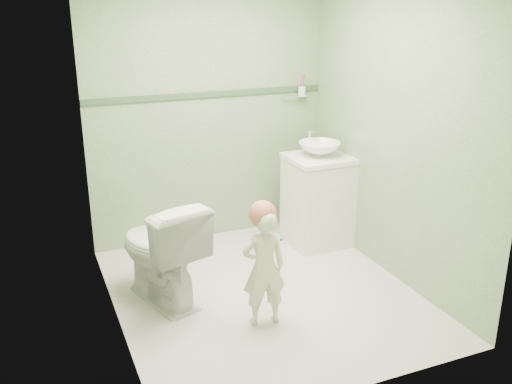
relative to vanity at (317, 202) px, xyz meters
name	(u,v)px	position (x,y,z in m)	size (l,w,h in m)	color
ground	(264,293)	(-0.84, -0.70, -0.40)	(2.50, 2.50, 0.00)	beige
room_shell	(264,142)	(-0.84, -0.70, 0.80)	(2.50, 2.54, 2.40)	gray
trim_stripe	(208,94)	(-0.84, 0.54, 0.95)	(2.20, 0.02, 0.05)	#345335
vanity	(317,202)	(0.00, 0.00, 0.00)	(0.52, 0.50, 0.80)	white
counter	(319,158)	(0.00, 0.00, 0.41)	(0.54, 0.52, 0.04)	white
basin	(319,149)	(0.00, 0.00, 0.49)	(0.37, 0.37, 0.13)	white
faucet	(310,136)	(0.00, 0.19, 0.57)	(0.03, 0.13, 0.18)	silver
cup_holder	(301,91)	(0.05, 0.48, 0.93)	(0.26, 0.07, 0.21)	silver
toilet	(160,250)	(-1.58, -0.49, 0.00)	(0.45, 0.79, 0.81)	white
toddler	(264,268)	(-1.00, -1.08, 0.02)	(0.31, 0.20, 0.84)	silver
hair_cap	(263,214)	(-1.00, -1.05, 0.41)	(0.19, 0.19, 0.19)	#B9644D
teal_toothbrush	(281,238)	(-0.94, -1.21, 0.28)	(0.11, 0.14, 0.08)	#03875B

